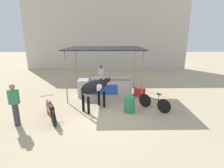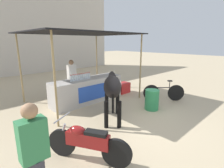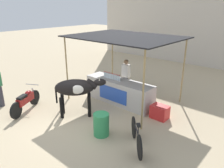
{
  "view_description": "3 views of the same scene",
  "coord_description": "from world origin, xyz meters",
  "px_view_note": "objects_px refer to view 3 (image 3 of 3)",
  "views": [
    {
      "loc": [
        0.24,
        -7.35,
        3.35
      ],
      "look_at": [
        0.39,
        1.57,
        0.87
      ],
      "focal_mm": 28.0,
      "sensor_mm": 36.0,
      "label": 1
    },
    {
      "loc": [
        -3.96,
        -3.31,
        2.37
      ],
      "look_at": [
        0.37,
        1.2,
        0.85
      ],
      "focal_mm": 28.0,
      "sensor_mm": 36.0,
      "label": 2
    },
    {
      "loc": [
        5.28,
        -4.26,
        3.81
      ],
      "look_at": [
        0.35,
        1.36,
        1.12
      ],
      "focal_mm": 35.0,
      "sensor_mm": 36.0,
      "label": 3
    }
  ],
  "objects_px": {
    "stall_counter": "(119,91)",
    "bicycle_leaning": "(136,136)",
    "water_barrel": "(101,124)",
    "vendor_behind_counter": "(126,77)",
    "cooler_box": "(160,112)",
    "motorcycle_parked": "(26,100)",
    "cow": "(77,89)"
  },
  "relations": [
    {
      "from": "stall_counter",
      "to": "bicycle_leaning",
      "type": "distance_m",
      "value": 3.09
    },
    {
      "from": "water_barrel",
      "to": "bicycle_leaning",
      "type": "distance_m",
      "value": 1.19
    },
    {
      "from": "stall_counter",
      "to": "vendor_behind_counter",
      "type": "bearing_deg",
      "value": 107.9
    },
    {
      "from": "vendor_behind_counter",
      "to": "cooler_box",
      "type": "distance_m",
      "value": 2.44
    },
    {
      "from": "stall_counter",
      "to": "bicycle_leaning",
      "type": "xyz_separation_m",
      "value": [
        2.32,
        -2.03,
        -0.13
      ]
    },
    {
      "from": "cooler_box",
      "to": "motorcycle_parked",
      "type": "bearing_deg",
      "value": -145.61
    },
    {
      "from": "water_barrel",
      "to": "motorcycle_parked",
      "type": "height_order",
      "value": "motorcycle_parked"
    },
    {
      "from": "stall_counter",
      "to": "bicycle_leaning",
      "type": "relative_size",
      "value": 2.48
    },
    {
      "from": "stall_counter",
      "to": "motorcycle_parked",
      "type": "height_order",
      "value": "stall_counter"
    },
    {
      "from": "stall_counter",
      "to": "motorcycle_parked",
      "type": "distance_m",
      "value": 3.64
    },
    {
      "from": "stall_counter",
      "to": "cooler_box",
      "type": "bearing_deg",
      "value": -2.84
    },
    {
      "from": "bicycle_leaning",
      "to": "vendor_behind_counter",
      "type": "bearing_deg",
      "value": 132.58
    },
    {
      "from": "stall_counter",
      "to": "motorcycle_parked",
      "type": "xyz_separation_m",
      "value": [
        -2.17,
        -2.92,
        -0.05
      ]
    },
    {
      "from": "cooler_box",
      "to": "cow",
      "type": "height_order",
      "value": "cow"
    },
    {
      "from": "stall_counter",
      "to": "water_barrel",
      "type": "relative_size",
      "value": 4.14
    },
    {
      "from": "cow",
      "to": "water_barrel",
      "type": "bearing_deg",
      "value": -13.87
    },
    {
      "from": "motorcycle_parked",
      "to": "water_barrel",
      "type": "bearing_deg",
      "value": 11.57
    },
    {
      "from": "vendor_behind_counter",
      "to": "motorcycle_parked",
      "type": "relative_size",
      "value": 1.02
    },
    {
      "from": "vendor_behind_counter",
      "to": "bicycle_leaning",
      "type": "height_order",
      "value": "vendor_behind_counter"
    },
    {
      "from": "vendor_behind_counter",
      "to": "cooler_box",
      "type": "bearing_deg",
      "value": -21.1
    },
    {
      "from": "vendor_behind_counter",
      "to": "cooler_box",
      "type": "height_order",
      "value": "vendor_behind_counter"
    },
    {
      "from": "cow",
      "to": "motorcycle_parked",
      "type": "distance_m",
      "value": 2.13
    },
    {
      "from": "water_barrel",
      "to": "motorcycle_parked",
      "type": "bearing_deg",
      "value": -168.43
    },
    {
      "from": "stall_counter",
      "to": "bicycle_leaning",
      "type": "height_order",
      "value": "stall_counter"
    },
    {
      "from": "motorcycle_parked",
      "to": "bicycle_leaning",
      "type": "relative_size",
      "value": 1.34
    },
    {
      "from": "cooler_box",
      "to": "water_barrel",
      "type": "bearing_deg",
      "value": -110.81
    },
    {
      "from": "cow",
      "to": "motorcycle_parked",
      "type": "relative_size",
      "value": 0.97
    },
    {
      "from": "water_barrel",
      "to": "motorcycle_parked",
      "type": "distance_m",
      "value": 3.38
    },
    {
      "from": "cow",
      "to": "motorcycle_parked",
      "type": "xyz_separation_m",
      "value": [
        -1.74,
        -1.07,
        -0.61
      ]
    },
    {
      "from": "cow",
      "to": "vendor_behind_counter",
      "type": "bearing_deg",
      "value": 86.0
    },
    {
      "from": "stall_counter",
      "to": "motorcycle_parked",
      "type": "bearing_deg",
      "value": -126.58
    },
    {
      "from": "stall_counter",
      "to": "vendor_behind_counter",
      "type": "distance_m",
      "value": 0.87
    }
  ]
}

